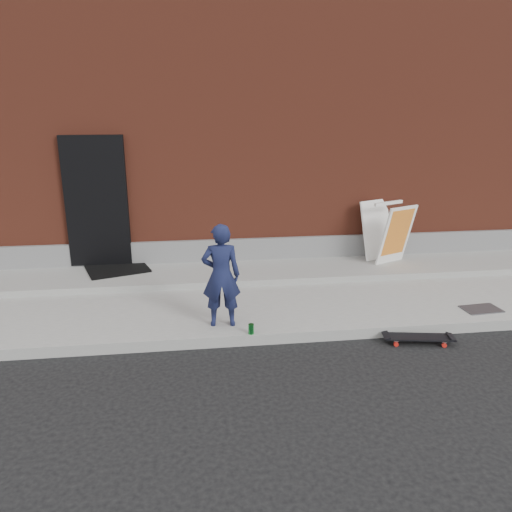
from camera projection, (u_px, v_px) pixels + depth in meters
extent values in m
plane|color=black|center=(272.00, 345.00, 6.51)|extent=(80.00, 80.00, 0.00)
cube|color=gray|center=(257.00, 297.00, 7.91)|extent=(20.00, 3.00, 0.15)
cube|color=gray|center=(250.00, 272.00, 8.73)|extent=(20.00, 1.20, 0.10)
cube|color=maroon|center=(228.00, 126.00, 12.43)|extent=(20.00, 8.00, 5.00)
cube|color=slate|center=(247.00, 249.00, 9.20)|extent=(20.00, 0.10, 0.40)
cube|color=black|center=(97.00, 202.00, 8.59)|extent=(1.05, 0.12, 2.25)
imported|color=#161C3F|center=(221.00, 276.00, 6.55)|extent=(0.53, 0.36, 1.40)
cylinder|color=red|center=(440.00, 338.00, 6.62)|extent=(0.07, 0.05, 0.06)
cylinder|color=red|center=(444.00, 345.00, 6.43)|extent=(0.07, 0.05, 0.06)
cylinder|color=red|center=(393.00, 337.00, 6.65)|extent=(0.07, 0.05, 0.06)
cylinder|color=red|center=(396.00, 344.00, 6.46)|extent=(0.07, 0.05, 0.06)
cube|color=#ABABAF|center=(442.00, 339.00, 6.51)|extent=(0.09, 0.20, 0.02)
cube|color=#ABABAF|center=(395.00, 338.00, 6.54)|extent=(0.09, 0.20, 0.02)
cube|color=black|center=(418.00, 337.00, 6.52)|extent=(0.91, 0.38, 0.02)
cube|color=white|center=(396.00, 235.00, 8.85)|extent=(0.72, 0.54, 1.07)
cube|color=white|center=(377.00, 230.00, 9.24)|extent=(0.72, 0.54, 1.07)
cube|color=yellow|center=(397.00, 238.00, 8.85)|extent=(0.59, 0.43, 0.85)
cube|color=white|center=(389.00, 203.00, 8.89)|extent=(0.62, 0.32, 0.05)
cylinder|color=#1A8531|center=(251.00, 329.00, 6.46)|extent=(0.09, 0.09, 0.14)
cube|color=black|center=(118.00, 269.00, 8.69)|extent=(1.21, 1.09, 0.03)
cube|color=#505055|center=(481.00, 309.00, 7.25)|extent=(0.56, 0.39, 0.02)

